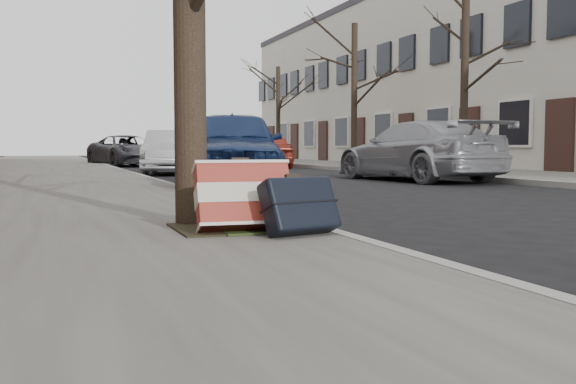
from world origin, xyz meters
name	(u,v)px	position (x,y,z in m)	size (l,w,h in m)	color
ground	(530,252)	(0.00, 0.00, 0.00)	(120.00, 120.00, 0.00)	black
near_sidewalk	(34,174)	(-3.70, 15.00, 0.06)	(5.00, 70.00, 0.12)	slate
far_sidewalk	(402,169)	(7.80, 15.00, 0.06)	(4.00, 70.00, 0.12)	slate
house_far	(513,72)	(13.15, 16.00, 3.60)	(6.70, 40.00, 7.20)	#B4B0A2
dirt_patch	(228,228)	(-2.00, 1.20, 0.13)	(0.85, 0.85, 0.01)	black
suitcase_red	(243,197)	(-1.95, 0.94, 0.40)	(0.72, 0.20, 0.52)	maroon
suitcase_navy	(299,205)	(-1.60, 0.64, 0.35)	(0.58, 0.19, 0.42)	black
car_near_front	(232,149)	(-0.12, 7.77, 0.75)	(1.78, 4.41, 1.50)	#15254F
car_near_mid	(171,152)	(0.03, 14.93, 0.64)	(1.36, 3.90, 1.28)	#B8BCC0
car_near_back	(127,151)	(-0.26, 23.34, 0.64)	(2.12, 4.60, 1.28)	#333338
car_far_front	(416,151)	(4.71, 9.15, 0.69)	(1.92, 4.73, 1.37)	#94969B
car_far_back	(268,151)	(4.57, 19.43, 0.64)	(1.50, 3.74, 1.27)	maroon
tree_far_a	(465,70)	(7.20, 10.79, 2.85)	(0.21, 0.21, 5.45)	black
tree_far_b	(354,95)	(7.20, 17.40, 2.69)	(0.22, 0.22, 5.15)	black
tree_far_c	(278,114)	(7.20, 25.61, 2.39)	(0.21, 0.21, 4.55)	black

